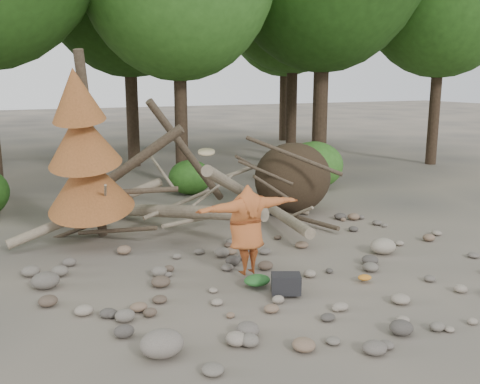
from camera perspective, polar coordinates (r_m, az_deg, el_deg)
name	(u,v)px	position (r m, az deg, el deg)	size (l,w,h in m)	color
ground	(286,277)	(10.37, 4.97, -9.05)	(120.00, 120.00, 0.00)	#514C44
deadfall_pile	(275,181)	(14.63, 3.79, 1.13)	(8.55, 5.24, 3.30)	#332619
dead_conifer	(85,155)	(12.00, -16.23, 3.86)	(2.06, 2.16, 4.35)	#4C3F30
bush_mid	(190,177)	(17.43, -5.34, 1.58)	(1.40, 1.40, 1.12)	#2C611C
bush_right	(314,165)	(18.49, 7.88, 2.88)	(2.00, 2.00, 1.60)	#377323
frisbee_thrower	(247,229)	(10.06, 0.71, -4.00)	(2.23, 1.03, 2.52)	#AE5527
backpack	(286,287)	(9.48, 4.92, -10.05)	(0.50, 0.34, 0.34)	black
cloth_green	(257,283)	(9.83, 1.83, -9.66)	(0.49, 0.41, 0.18)	#245A24
cloth_orange	(365,280)	(10.33, 13.15, -9.13)	(0.27, 0.22, 0.10)	#BE7120
boulder_front_left	(162,343)	(7.65, -8.33, -15.70)	(0.61, 0.55, 0.37)	slate
boulder_mid_right	(383,246)	(12.01, 15.02, -5.59)	(0.56, 0.50, 0.34)	gray
boulder_mid_left	(45,280)	(10.38, -20.04, -8.86)	(0.50, 0.45, 0.30)	#5C564E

